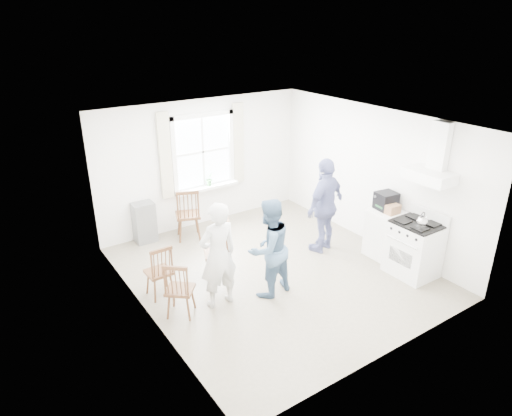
% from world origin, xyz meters
% --- Properties ---
extents(room_shell, '(4.62, 5.12, 2.64)m').
position_xyz_m(room_shell, '(0.00, 0.00, 1.30)').
color(room_shell, gray).
rests_on(room_shell, ground).
extents(window_assembly, '(1.88, 0.24, 1.70)m').
position_xyz_m(window_assembly, '(0.00, 2.45, 1.46)').
color(window_assembly, white).
rests_on(window_assembly, room_shell).
extents(range_hood, '(0.45, 0.76, 0.94)m').
position_xyz_m(range_hood, '(2.07, -1.35, 1.90)').
color(range_hood, white).
rests_on(range_hood, room_shell).
extents(shelf_unit, '(0.40, 0.30, 0.80)m').
position_xyz_m(shelf_unit, '(-1.40, 2.33, 0.40)').
color(shelf_unit, slate).
rests_on(shelf_unit, ground).
extents(gas_stove, '(0.68, 0.76, 1.12)m').
position_xyz_m(gas_stove, '(1.91, -1.35, 0.48)').
color(gas_stove, silver).
rests_on(gas_stove, ground).
extents(kettle, '(0.18, 0.18, 0.26)m').
position_xyz_m(kettle, '(1.83, -1.48, 1.04)').
color(kettle, silver).
rests_on(kettle, gas_stove).
extents(low_cabinet, '(0.50, 0.55, 0.90)m').
position_xyz_m(low_cabinet, '(1.98, -0.65, 0.45)').
color(low_cabinet, white).
rests_on(low_cabinet, ground).
extents(stereo_stack, '(0.38, 0.35, 0.31)m').
position_xyz_m(stereo_stack, '(2.02, -0.57, 1.06)').
color(stereo_stack, black).
rests_on(stereo_stack, low_cabinet).
extents(cardboard_box, '(0.26, 0.19, 0.16)m').
position_xyz_m(cardboard_box, '(1.95, -0.78, 0.98)').
color(cardboard_box, '#9C704B').
rests_on(cardboard_box, low_cabinet).
extents(windsor_chair_a, '(0.39, 0.38, 0.90)m').
position_xyz_m(windsor_chair_a, '(-1.90, 0.34, 0.55)').
color(windsor_chair_a, '#4C2C18').
rests_on(windsor_chair_a, ground).
extents(windsor_chair_b, '(0.53, 0.53, 0.90)m').
position_xyz_m(windsor_chair_b, '(-1.91, -0.28, 0.55)').
color(windsor_chair_b, '#4C2C18').
rests_on(windsor_chair_b, ground).
extents(windsor_chair_c, '(0.57, 0.58, 1.05)m').
position_xyz_m(windsor_chair_c, '(-0.80, 0.31, 0.64)').
color(windsor_chair_c, '#4C2C18').
rests_on(windsor_chair_c, ground).
extents(person_left, '(0.61, 0.61, 1.67)m').
position_xyz_m(person_left, '(-1.24, -0.30, 0.84)').
color(person_left, silver).
rests_on(person_left, ground).
extents(person_mid, '(0.88, 0.88, 1.59)m').
position_xyz_m(person_mid, '(-0.46, -0.47, 0.80)').
color(person_mid, '#486687').
rests_on(person_mid, ground).
extents(person_right, '(1.29, 1.29, 1.78)m').
position_xyz_m(person_right, '(1.25, 0.15, 0.89)').
color(person_right, navy).
rests_on(person_right, ground).
extents(potted_plant, '(0.21, 0.21, 0.29)m').
position_xyz_m(potted_plant, '(0.07, 2.36, 1.00)').
color(potted_plant, '#347534').
rests_on(potted_plant, window_assembly).
extents(windsor_chair_d, '(0.57, 0.57, 1.07)m').
position_xyz_m(windsor_chair_d, '(-0.67, 1.89, 0.65)').
color(windsor_chair_d, '#4C2C18').
rests_on(windsor_chair_d, ground).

